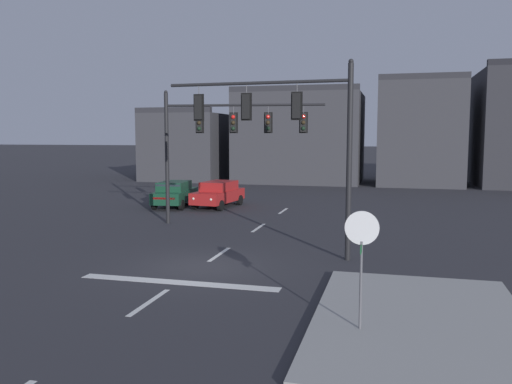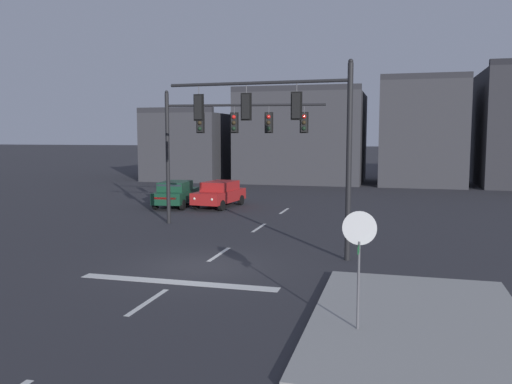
{
  "view_description": "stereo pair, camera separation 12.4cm",
  "coord_description": "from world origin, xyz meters",
  "px_view_note": "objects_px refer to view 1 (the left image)",
  "views": [
    {
      "loc": [
        6.31,
        -16.86,
        4.5
      ],
      "look_at": [
        0.97,
        3.78,
        2.22
      ],
      "focal_mm": 37.5,
      "sensor_mm": 36.0,
      "label": 1
    },
    {
      "loc": [
        6.43,
        -16.83,
        4.5
      ],
      "look_at": [
        0.97,
        3.78,
        2.22
      ],
      "focal_mm": 37.5,
      "sensor_mm": 36.0,
      "label": 2
    }
  ],
  "objects_px": {
    "stop_sign": "(362,241)",
    "car_lot_middle": "(218,193)",
    "signal_mast_near_side": "(289,125)",
    "car_lot_nearside": "(175,193)",
    "signal_mast_far_side": "(221,132)"
  },
  "relations": [
    {
      "from": "stop_sign",
      "to": "car_lot_nearside",
      "type": "height_order",
      "value": "stop_sign"
    },
    {
      "from": "signal_mast_near_side",
      "to": "stop_sign",
      "type": "relative_size",
      "value": 2.52
    },
    {
      "from": "signal_mast_far_side",
      "to": "stop_sign",
      "type": "xyz_separation_m",
      "value": [
        7.71,
        -13.44,
        -2.48
      ]
    },
    {
      "from": "signal_mast_far_side",
      "to": "car_lot_middle",
      "type": "xyz_separation_m",
      "value": [
        -2.24,
        6.24,
        -3.77
      ]
    },
    {
      "from": "stop_sign",
      "to": "car_lot_middle",
      "type": "xyz_separation_m",
      "value": [
        -9.95,
        19.67,
        -1.29
      ]
    },
    {
      "from": "signal_mast_far_side",
      "to": "car_lot_nearside",
      "type": "xyz_separation_m",
      "value": [
        -4.92,
        5.64,
        -3.77
      ]
    },
    {
      "from": "signal_mast_near_side",
      "to": "car_lot_nearside",
      "type": "distance_m",
      "value": 15.6
    },
    {
      "from": "signal_mast_far_side",
      "to": "car_lot_middle",
      "type": "distance_m",
      "value": 7.63
    },
    {
      "from": "signal_mast_far_side",
      "to": "car_lot_nearside",
      "type": "relative_size",
      "value": 1.74
    },
    {
      "from": "signal_mast_near_side",
      "to": "car_lot_nearside",
      "type": "relative_size",
      "value": 1.55
    },
    {
      "from": "signal_mast_near_side",
      "to": "signal_mast_far_side",
      "type": "relative_size",
      "value": 0.9
    },
    {
      "from": "signal_mast_near_side",
      "to": "signal_mast_far_side",
      "type": "xyz_separation_m",
      "value": [
        -4.62,
        6.03,
        -0.22
      ]
    },
    {
      "from": "signal_mast_near_side",
      "to": "stop_sign",
      "type": "xyz_separation_m",
      "value": [
        3.08,
        -7.4,
        -2.71
      ]
    },
    {
      "from": "signal_mast_near_side",
      "to": "car_lot_nearside",
      "type": "bearing_deg",
      "value": 129.27
    },
    {
      "from": "signal_mast_near_side",
      "to": "car_lot_middle",
      "type": "bearing_deg",
      "value": 119.24
    }
  ]
}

